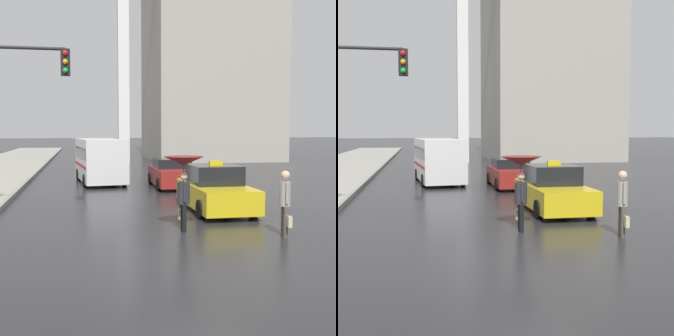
% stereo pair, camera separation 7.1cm
% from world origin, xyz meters
% --- Properties ---
extents(ground_plane, '(300.00, 300.00, 0.00)m').
position_xyz_m(ground_plane, '(0.00, 0.00, 0.00)').
color(ground_plane, '#262628').
extents(taxi, '(1.91, 4.31, 1.71)m').
position_xyz_m(taxi, '(2.08, 6.08, 0.70)').
color(taxi, gold).
rests_on(taxi, ground_plane).
extents(sedan_red, '(1.91, 4.19, 1.36)m').
position_xyz_m(sedan_red, '(1.90, 12.79, 0.64)').
color(sedan_red, maroon).
rests_on(sedan_red, ground_plane).
extents(ambulance_van, '(2.54, 5.49, 2.27)m').
position_xyz_m(ambulance_van, '(-1.44, 15.19, 1.26)').
color(ambulance_van, silver).
rests_on(ambulance_van, ground_plane).
extents(pedestrian_with_umbrella, '(1.10, 1.10, 2.03)m').
position_xyz_m(pedestrian_with_umbrella, '(0.32, 3.09, 1.65)').
color(pedestrian_with_umbrella, black).
rests_on(pedestrian_with_umbrella, ground_plane).
extents(pedestrian_man, '(0.32, 0.58, 1.71)m').
position_xyz_m(pedestrian_man, '(2.73, 1.97, 0.97)').
color(pedestrian_man, '#4C473D').
rests_on(pedestrian_man, ground_plane).
extents(traffic_light, '(3.29, 0.38, 5.49)m').
position_xyz_m(traffic_light, '(-4.59, 5.64, 3.81)').
color(traffic_light, black).
rests_on(traffic_light, ground_plane).
extents(monument_cross, '(8.95, 0.90, 20.35)m').
position_xyz_m(monument_cross, '(1.16, 30.24, 11.54)').
color(monument_cross, white).
rests_on(monument_cross, ground_plane).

